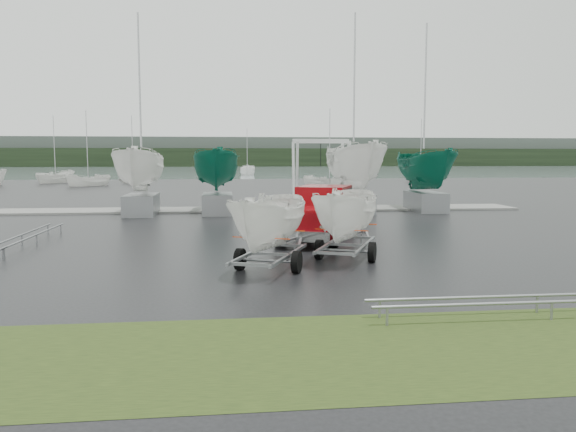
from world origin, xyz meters
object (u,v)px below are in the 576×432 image
at_px(pickup_truck, 320,211).
at_px(trailer_parked, 347,171).
at_px(trailer_hitched, 270,176).
at_px(boat_hoist, 321,164).

distance_m(pickup_truck, trailer_parked, 4.91).
relative_size(trailer_hitched, trailer_parked, 0.97).
bearing_deg(pickup_truck, trailer_parked, -67.91).
xyz_separation_m(pickup_truck, boat_hoist, (1.98, 11.49, 1.65)).
bearing_deg(trailer_hitched, trailer_parked, 50.93).
relative_size(pickup_truck, trailer_parked, 1.27).
bearing_deg(trailer_hitched, boat_hoist, 97.89).
bearing_deg(trailer_parked, trailer_hitched, -127.33).
bearing_deg(trailer_hitched, pickup_truck, 90.00).
bearing_deg(trailer_parked, boat_hoist, 106.78).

